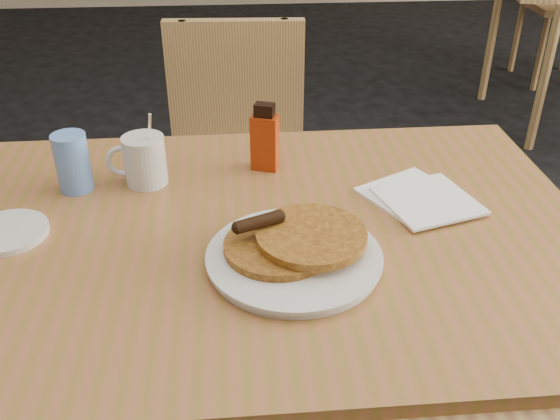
% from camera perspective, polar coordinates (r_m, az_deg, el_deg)
% --- Properties ---
extents(main_table, '(1.31, 0.89, 0.75)m').
position_cam_1_polar(main_table, '(1.16, -2.88, -3.49)').
color(main_table, '#9B5E37').
rests_on(main_table, floor).
extents(chair_main_far, '(0.43, 0.43, 0.91)m').
position_cam_1_polar(chair_main_far, '(1.90, -3.83, 5.47)').
color(chair_main_far, tan).
rests_on(chair_main_far, floor).
extents(pancake_plate, '(0.30, 0.30, 0.07)m').
position_cam_1_polar(pancake_plate, '(1.04, 1.28, -3.83)').
color(pancake_plate, silver).
rests_on(pancake_plate, main_table).
extents(coffee_mug, '(0.12, 0.09, 0.16)m').
position_cam_1_polar(coffee_mug, '(1.29, -12.39, 4.53)').
color(coffee_mug, silver).
rests_on(coffee_mug, main_table).
extents(syrup_bottle, '(0.06, 0.05, 0.15)m').
position_cam_1_polar(syrup_bottle, '(1.31, -1.39, 6.49)').
color(syrup_bottle, maroon).
rests_on(syrup_bottle, main_table).
extents(napkin_stack, '(0.24, 0.25, 0.01)m').
position_cam_1_polar(napkin_stack, '(1.25, 12.71, 1.08)').
color(napkin_stack, white).
rests_on(napkin_stack, main_table).
extents(blue_tumbler, '(0.09, 0.09, 0.12)m').
position_cam_1_polar(blue_tumbler, '(1.30, -18.43, 4.15)').
color(blue_tumbler, '#6191E3').
rests_on(blue_tumbler, main_table).
extents(side_saucer, '(0.18, 0.18, 0.01)m').
position_cam_1_polar(side_saucer, '(1.22, -23.69, -1.89)').
color(side_saucer, silver).
rests_on(side_saucer, main_table).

